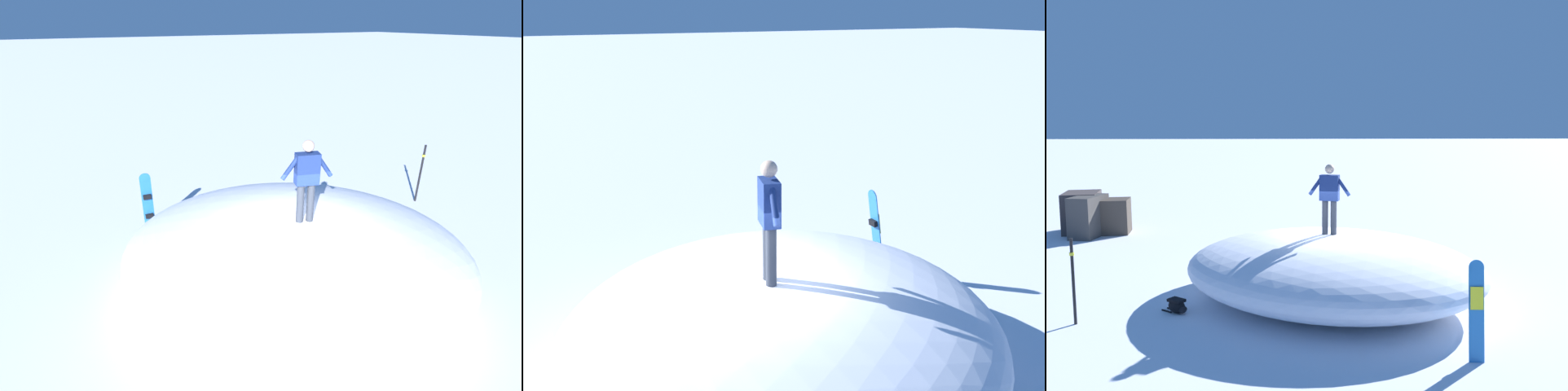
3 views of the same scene
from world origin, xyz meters
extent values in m
plane|color=white|center=(0.00, 0.00, 0.00)|extent=(240.00, 240.00, 0.00)
ellipsoid|color=white|center=(0.56, -0.34, 0.75)|extent=(8.76, 9.05, 1.49)
cylinder|color=#333842|center=(0.39, -0.30, 1.89)|extent=(0.14, 0.14, 0.78)
cylinder|color=#333842|center=(0.33, -0.49, 1.89)|extent=(0.14, 0.14, 0.78)
cube|color=navy|center=(0.36, -0.39, 2.57)|extent=(0.34, 0.48, 0.58)
sphere|color=beige|center=(0.36, -0.39, 3.00)|extent=(0.21, 0.21, 0.21)
cylinder|color=navy|center=(0.45, -0.10, 2.62)|extent=(0.19, 0.38, 0.49)
cylinder|color=navy|center=(0.27, -0.69, 2.62)|extent=(0.19, 0.38, 0.49)
cube|color=#2672BF|center=(3.86, 1.86, 0.80)|extent=(0.28, 0.28, 1.60)
cylinder|color=#2672BF|center=(3.73, 1.87, 1.59)|extent=(0.07, 0.26, 0.26)
cube|color=yellow|center=(3.85, 1.86, 1.08)|extent=(0.08, 0.22, 0.38)
cube|color=black|center=(3.77, 1.86, 1.08)|extent=(0.10, 0.19, 0.12)
cube|color=black|center=(3.86, 1.86, 0.51)|extent=(0.10, 0.19, 0.12)
camera|label=1|loc=(-4.73, 3.34, 5.02)|focal=25.60mm
camera|label=2|loc=(-3.39, -7.31, 4.91)|focal=45.24mm
camera|label=3|loc=(12.76, -1.35, 4.06)|focal=37.96mm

